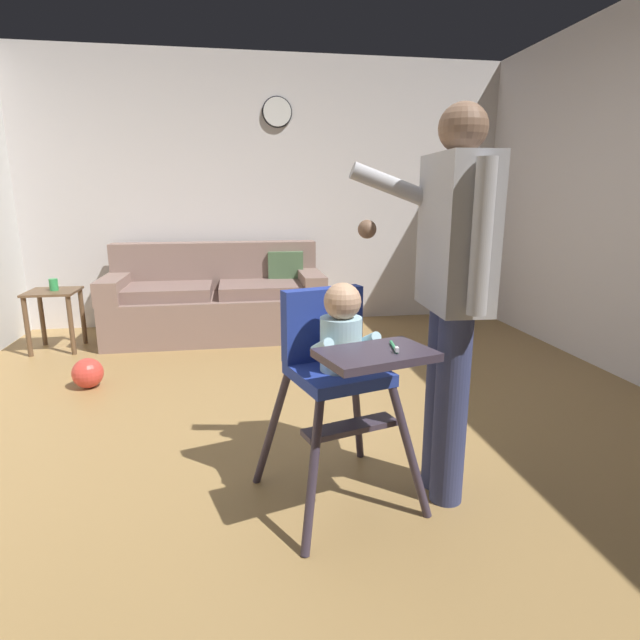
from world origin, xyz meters
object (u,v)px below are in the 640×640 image
Objects in this scene: sippy_cup at (54,285)px; wall_clock at (277,112)px; toy_ball at (88,373)px; couch at (217,301)px; side_table at (54,307)px; high_chair at (339,353)px; adult_standing at (452,288)px.

sippy_cup is 2.61m from wall_clock.
toy_ball is at bearing -130.59° from wall_clock.
couch is 1.38m from side_table.
high_chair is 3.31× the size of wall_clock.
adult_standing reaches higher than high_chair.
couch is 2.03× the size of high_chair.
high_chair is at bearing -53.36° from sippy_cup.
adult_standing is 3.17× the size of side_table.
couch is 1.39m from sippy_cup.
high_chair is 0.53m from adult_standing.
high_chair reaches higher than couch.
side_table is 0.19m from sippy_cup.
wall_clock is at bearing -79.99° from adult_standing.
sippy_cup is at bearing -159.54° from high_chair.
sippy_cup is at bearing 115.86° from toy_ball.
toy_ball is (-1.91, 1.62, -0.83)m from adult_standing.
side_table is (-2.41, 2.62, -0.55)m from adult_standing.
couch is at bearing 11.35° from side_table.
wall_clock is at bearing 49.41° from toy_ball.
wall_clock is (-0.42, 3.37, 1.16)m from adult_standing.
high_chair is 3.24m from sippy_cup.
adult_standing is at bearing 20.07° from couch.
couch is at bearing -66.95° from adult_standing.
adult_standing is 3.59m from wall_clock.
high_chair is (0.59, -2.87, 0.34)m from couch.
sippy_cup is at bearing -159.27° from wall_clock.
wall_clock is (0.64, 0.48, 1.76)m from couch.
adult_standing reaches higher than couch.
wall_clock is at bearing 20.57° from side_table.
couch reaches higher than side_table.
side_table is at bearing -180.00° from sippy_cup.
wall_clock is (1.98, 0.75, 1.52)m from sippy_cup.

